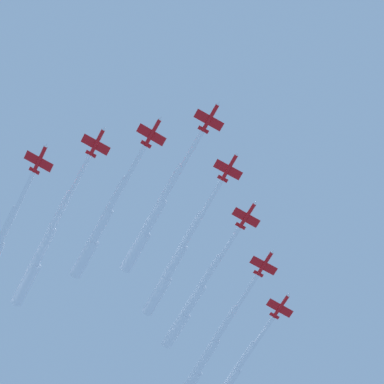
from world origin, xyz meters
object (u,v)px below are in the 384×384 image
at_px(jet_starboard_mid, 42,250).
at_px(jet_port_outer, 205,359).
at_px(jet_lead, 153,219).
at_px(jet_trail_port, 228,384).
at_px(jet_port_inner, 174,264).
at_px(jet_starboard_inner, 100,228).
at_px(jet_port_mid, 193,302).

relative_size(jet_starboard_mid, jet_port_outer, 0.99).
bearing_deg(jet_lead, jet_trail_port, 167.57).
height_order(jet_port_inner, jet_starboard_inner, jet_port_inner).
xyz_separation_m(jet_port_mid, jet_port_outer, (-20.91, 0.71, -1.39)).
distance_m(jet_lead, jet_port_mid, 31.88).
relative_size(jet_lead, jet_port_outer, 0.91).
distance_m(jet_port_mid, jet_trail_port, 33.01).
bearing_deg(jet_starboard_mid, jet_port_outer, 137.09).
bearing_deg(jet_port_inner, jet_trail_port, 167.34).
distance_m(jet_lead, jet_starboard_mid, 35.48).
xyz_separation_m(jet_starboard_inner, jet_trail_port, (-63.39, 29.51, 1.97)).
xyz_separation_m(jet_starboard_inner, jet_port_mid, (-31.11, 22.65, 2.76)).
xyz_separation_m(jet_port_inner, jet_port_mid, (-14.26, 3.60, 0.37)).
bearing_deg(jet_starboard_mid, jet_starboard_inner, 72.67).
bearing_deg(jet_trail_port, jet_port_mid, -11.99).
bearing_deg(jet_port_mid, jet_port_inner, -14.17).
distance_m(jet_port_outer, jet_trail_port, 12.94).
bearing_deg(jet_lead, jet_starboard_mid, -99.70).
bearing_deg(jet_starboard_inner, jet_trail_port, 155.04).
bearing_deg(jet_trail_port, jet_port_outer, -28.39).
relative_size(jet_port_mid, jet_trail_port, 1.00).
bearing_deg(jet_lead, jet_port_inner, 168.22).
relative_size(jet_starboard_inner, jet_starboard_mid, 0.87).
bearing_deg(jet_starboard_inner, jet_port_mid, 143.94).
xyz_separation_m(jet_port_inner, jet_starboard_mid, (10.80, -38.43, 0.34)).
xyz_separation_m(jet_port_inner, jet_port_outer, (-35.18, 4.32, -1.01)).
height_order(jet_starboard_inner, jet_trail_port, jet_trail_port).
height_order(jet_starboard_mid, jet_trail_port, jet_starboard_mid).
bearing_deg(jet_trail_port, jet_starboard_mid, -40.45).
height_order(jet_port_mid, jet_trail_port, jet_port_mid).
bearing_deg(jet_starboard_inner, jet_starboard_mid, -107.33).
distance_m(jet_starboard_inner, jet_port_mid, 38.58).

